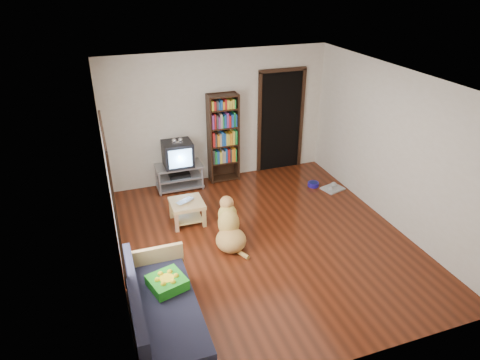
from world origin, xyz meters
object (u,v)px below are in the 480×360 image
object	(u,v)px
tv_stand	(179,176)
sofa	(163,315)
green_cushion	(167,282)
dog_bowl	(313,184)
grey_rag	(333,189)
dog	(229,228)
coffee_table	(187,208)
laptop	(187,202)
crt_tv	(177,153)
bookshelf	(223,134)

from	to	relation	value
tv_stand	sofa	size ratio (longest dim) A/B	0.50
green_cushion	tv_stand	bearing A→B (deg)	59.20
dog_bowl	grey_rag	bearing A→B (deg)	-39.81
green_cushion	dog	distance (m)	1.71
coffee_table	dog	distance (m)	0.97
laptop	dog	distance (m)	0.95
grey_rag	coffee_table	distance (m)	3.01
coffee_table	dog	size ratio (longest dim) A/B	0.58
dog_bowl	sofa	world-z (taller)	sofa
crt_tv	dog	distance (m)	2.23
laptop	dog_bowl	size ratio (longest dim) A/B	1.46
laptop	grey_rag	size ratio (longest dim) A/B	0.80
laptop	crt_tv	size ratio (longest dim) A/B	0.55
dog_bowl	coffee_table	xyz separation A→B (m)	(-2.69, -0.48, 0.24)
grey_rag	sofa	distance (m)	4.61
dog	grey_rag	bearing A→B (deg)	23.12
laptop	green_cushion	bearing A→B (deg)	-138.96
grey_rag	bookshelf	xyz separation A→B (m)	(-1.90, 1.16, 0.99)
green_cushion	laptop	distance (m)	2.13
tv_stand	coffee_table	world-z (taller)	tv_stand
bookshelf	sofa	size ratio (longest dim) A/B	1.00
dog	coffee_table	bearing A→B (deg)	120.07
grey_rag	tv_stand	distance (m)	3.05
crt_tv	bookshelf	bearing A→B (deg)	4.32
dog_bowl	grey_rag	xyz separation A→B (m)	(0.30, -0.25, -0.03)
green_cushion	grey_rag	xyz separation A→B (m)	(3.70, 2.27, -0.47)
sofa	grey_rag	bearing A→B (deg)	33.87
grey_rag	tv_stand	world-z (taller)	tv_stand
laptop	dog	world-z (taller)	dog
laptop	grey_rag	xyz separation A→B (m)	(2.99, 0.26, -0.40)
sofa	dog	world-z (taller)	sofa
green_cushion	laptop	bearing A→B (deg)	54.05
green_cushion	sofa	distance (m)	0.39
grey_rag	dog	bearing A→B (deg)	-156.88
crt_tv	sofa	xyz separation A→B (m)	(-0.97, -3.65, -0.48)
grey_rag	tv_stand	bearing A→B (deg)	159.53
dog_bowl	sofa	xyz separation A→B (m)	(-3.52, -2.82, 0.22)
coffee_table	dog	world-z (taller)	dog
bookshelf	sofa	world-z (taller)	bookshelf
grey_rag	sofa	bearing A→B (deg)	-146.13
grey_rag	dog	size ratio (longest dim) A/B	0.42
green_cushion	sofa	size ratio (longest dim) A/B	0.23
coffee_table	sofa	bearing A→B (deg)	-109.63
tv_stand	crt_tv	xyz separation A→B (m)	(0.00, 0.02, 0.47)
grey_rag	coffee_table	size ratio (longest dim) A/B	0.73
grey_rag	sofa	xyz separation A→B (m)	(-3.82, -2.57, 0.25)
tv_stand	sofa	bearing A→B (deg)	-105.02
coffee_table	bookshelf	bearing A→B (deg)	51.83
tv_stand	dog	xyz separation A→B (m)	(0.35, -2.13, 0.01)
green_cushion	bookshelf	size ratio (longest dim) A/B	0.23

